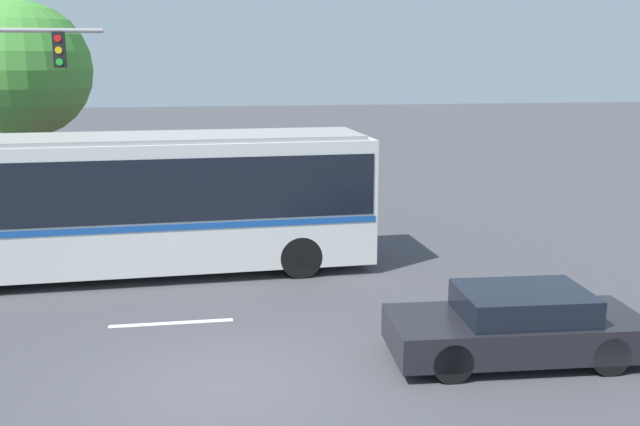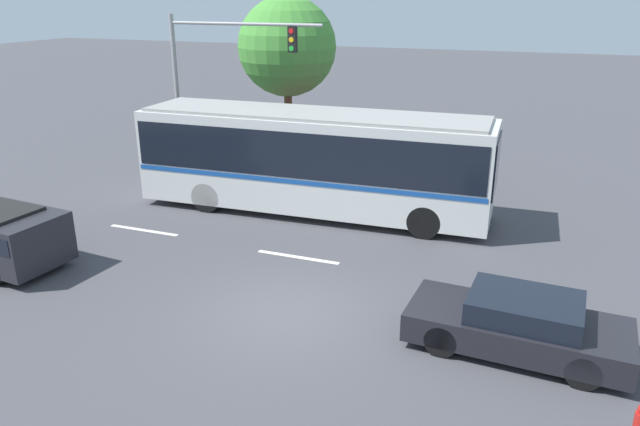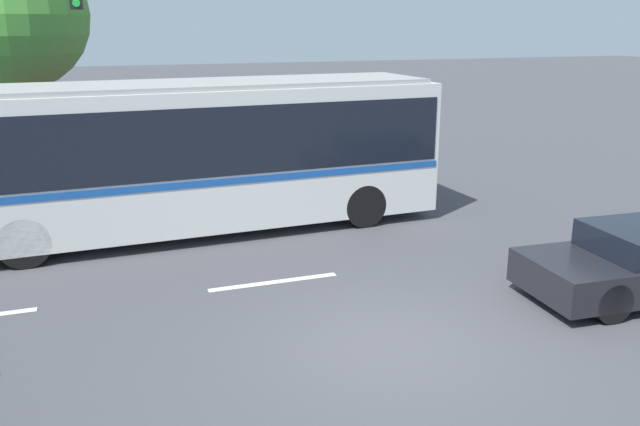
% 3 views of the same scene
% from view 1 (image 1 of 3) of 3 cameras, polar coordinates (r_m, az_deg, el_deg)
% --- Properties ---
extents(ground_plane, '(140.00, 140.00, 0.00)m').
position_cam_1_polar(ground_plane, '(11.97, -7.52, -13.21)').
color(ground_plane, '#444449').
extents(city_bus, '(11.58, 3.03, 3.33)m').
position_cam_1_polar(city_bus, '(17.78, -14.63, 1.29)').
color(city_bus, silver).
rests_on(city_bus, ground).
extents(sedan_foreground, '(4.42, 2.03, 1.24)m').
position_cam_1_polar(sedan_foreground, '(13.03, 15.22, -8.55)').
color(sedan_foreground, black).
rests_on(sedan_foreground, ground).
extents(flowering_hedge, '(7.56, 1.57, 1.71)m').
position_cam_1_polar(flowering_hedge, '(22.58, -12.88, 0.89)').
color(flowering_hedge, '#286028').
rests_on(flowering_hedge, ground).
extents(street_tree_left, '(4.10, 4.10, 6.82)m').
position_cam_1_polar(street_tree_left, '(24.12, -22.28, 10.36)').
color(street_tree_left, brown).
rests_on(street_tree_left, ground).
extents(lane_stripe_near, '(2.40, 0.16, 0.01)m').
position_cam_1_polar(lane_stripe_near, '(14.67, -11.59, -8.48)').
color(lane_stripe_near, silver).
rests_on(lane_stripe_near, ground).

